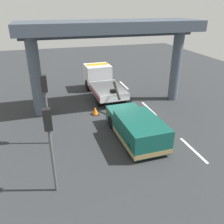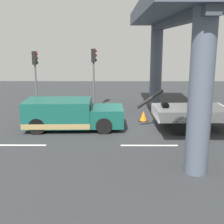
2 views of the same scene
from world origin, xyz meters
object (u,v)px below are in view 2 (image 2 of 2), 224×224
at_px(traffic_light_near, 35,67).
at_px(traffic_cone_orange, 143,116).
at_px(towed_van_green, 69,115).
at_px(traffic_light_far, 94,65).

xyz_separation_m(traffic_light_near, traffic_cone_orange, (7.12, -3.36, -2.61)).
height_order(towed_van_green, traffic_light_far, traffic_light_far).
bearing_deg(traffic_cone_orange, traffic_light_near, 154.71).
bearing_deg(towed_van_green, traffic_light_far, 78.35).
bearing_deg(traffic_cone_orange, traffic_light_far, 132.82).
bearing_deg(traffic_light_far, traffic_light_near, 180.00).
relative_size(traffic_light_near, traffic_cone_orange, 6.51).
xyz_separation_m(towed_van_green, traffic_light_near, (-2.97, 4.98, 2.12)).
xyz_separation_m(towed_van_green, traffic_light_far, (1.03, 4.98, 2.24)).
relative_size(towed_van_green, traffic_cone_orange, 8.63).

